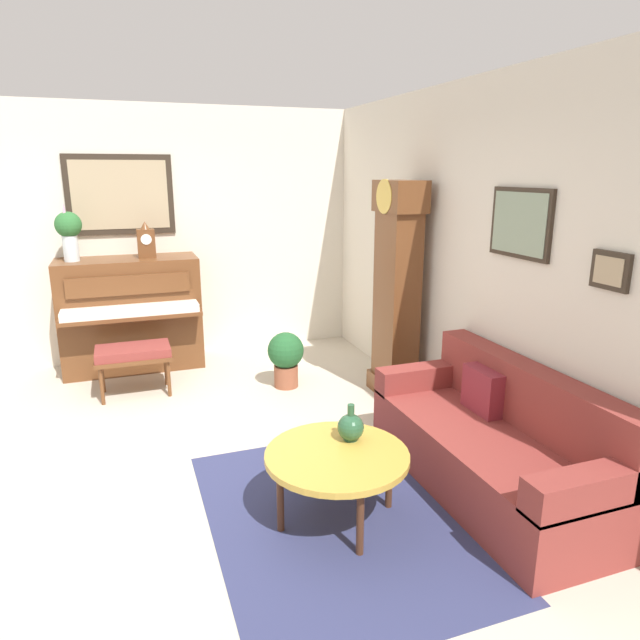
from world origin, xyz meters
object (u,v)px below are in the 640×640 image
Objects in this scene: couch at (496,445)px; green_jug at (351,427)px; coffee_table at (337,458)px; piano_bench at (133,354)px; mantel_clock at (146,241)px; flower_vase at (69,230)px; piano at (131,314)px; grandfather_clock at (397,297)px; potted_plant at (286,356)px.

green_jug is at bearing -98.68° from couch.
coffee_table is 0.23m from green_jug.
mantel_clock reaches higher than piano_bench.
flower_vase is (-0.81, -0.50, 1.11)m from piano_bench.
mantel_clock reaches higher than piano.
flower_vase is at bearing -151.51° from green_jug.
mantel_clock is (-1.63, -2.12, 0.41)m from grandfather_clock.
couch is 2.16× the size of coffee_table.
grandfather_clock is at bearing 144.63° from green_jug.
grandfather_clock is at bearing 60.58° from potted_plant.
piano_bench is at bearing -138.69° from couch.
coffee_table is 1.57× the size of potted_plant.
couch reaches higher than green_jug.
piano is 1.64× the size of coffee_table.
piano_bench is 1.46m from potted_plant.
grandfather_clock reaches higher than green_jug.
piano_bench is 2.70m from green_jug.
potted_plant is at bearing 51.70° from piano.
couch reaches higher than potted_plant.
couch is at bearing 19.82° from potted_plant.
green_jug is at bearing 27.38° from piano_bench.
piano is 2.06× the size of piano_bench.
grandfather_clock is (0.82, 2.36, 0.56)m from piano_bench.
piano_bench is at bearing -101.69° from potted_plant.
piano is 1.81m from potted_plant.
piano is at bearing -162.19° from coffee_table.
flower_vase is at bearing -140.81° from couch.
piano is 4.04m from couch.
potted_plant is at bearing 78.31° from piano_bench.
potted_plant is (-2.10, 0.19, -0.22)m from green_jug.
potted_plant is (0.30, 1.43, -0.08)m from piano_bench.
coffee_table is 2.32× the size of mantel_clock.
flower_vase is at bearing -154.45° from coffee_table.
potted_plant is at bearing 60.12° from flower_vase.
grandfather_clock is 5.34× the size of mantel_clock.
couch is 4.50m from flower_vase.
mantel_clock is at bearing -149.18° from couch.
piano is 0.80m from mantel_clock.
grandfather_clock is at bearing 52.46° from mantel_clock.
piano is 0.76× the size of couch.
piano is 2.57× the size of potted_plant.
mantel_clock is 0.75m from flower_vase.
piano is at bearing -146.60° from couch.
piano_bench is at bearing -1.61° from piano.
grandfather_clock is 3.34m from flower_vase.
piano_bench is 0.80× the size of coffee_table.
grandfather_clock reaches higher than coffee_table.
green_jug is at bearing 28.49° from flower_vase.
couch is 1.15m from coffee_table.
coffee_table is at bearing -8.42° from potted_plant.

